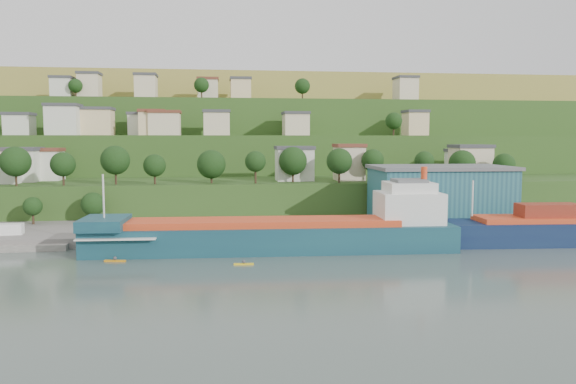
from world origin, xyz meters
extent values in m
plane|color=#45544D|center=(0.00, 0.00, 0.00)|extent=(500.00, 500.00, 0.00)
cube|color=slate|center=(20.00, 28.00, 0.00)|extent=(220.00, 26.00, 4.00)
cube|color=#284719|center=(0.00, 56.00, 0.00)|extent=(260.00, 32.00, 20.00)
cube|color=#284719|center=(0.00, 86.00, 0.00)|extent=(280.00, 32.00, 44.00)
cube|color=#284719|center=(0.00, 116.00, 0.00)|extent=(300.00, 32.00, 70.00)
cube|color=olive|center=(0.00, 190.00, 0.00)|extent=(360.00, 120.00, 96.00)
cube|color=silver|center=(-59.38, 51.65, 13.20)|extent=(8.49, 7.80, 6.41)
cube|color=brown|center=(-59.38, 51.65, 16.86)|extent=(9.09, 8.40, 0.90)
cube|color=silver|center=(-56.38, 56.94, 13.98)|extent=(8.22, 8.58, 7.96)
cube|color=#3F3F44|center=(-56.38, 56.94, 18.41)|extent=(8.82, 9.18, 0.90)
cube|color=silver|center=(-52.20, 61.27, 13.84)|extent=(8.70, 7.07, 7.69)
cube|color=brown|center=(-52.20, 61.27, 18.14)|extent=(9.30, 7.67, 0.90)
cube|color=silver|center=(13.54, 51.39, 14.10)|extent=(9.48, 7.47, 8.20)
cube|color=#3F3F44|center=(13.54, 51.39, 18.65)|extent=(10.08, 8.07, 0.90)
cube|color=beige|center=(28.12, 50.68, 14.39)|extent=(7.05, 7.79, 8.78)
cube|color=brown|center=(28.12, 50.68, 19.23)|extent=(7.65, 8.39, 0.90)
cube|color=beige|center=(62.63, 51.99, 14.26)|extent=(9.65, 7.95, 8.53)
cube|color=#3F3F44|center=(62.63, 51.99, 18.98)|extent=(10.25, 8.55, 0.90)
cube|color=silver|center=(64.41, 58.65, 13.62)|extent=(9.40, 8.53, 7.23)
cube|color=#3F3F44|center=(64.41, 58.65, 17.68)|extent=(10.00, 9.13, 0.90)
cube|color=silver|center=(-67.27, 89.31, 25.11)|extent=(7.81, 7.29, 6.21)
cube|color=#3F3F44|center=(-67.27, 89.31, 28.66)|extent=(8.41, 7.89, 0.90)
cube|color=silver|center=(-52.56, 83.34, 26.33)|extent=(9.24, 8.48, 8.65)
cube|color=#3F3F44|center=(-52.56, 83.34, 31.10)|extent=(9.84, 9.08, 0.90)
cube|color=beige|center=(-43.78, 88.14, 25.96)|extent=(9.66, 8.11, 7.92)
cube|color=#3F3F44|center=(-43.78, 88.14, 30.37)|extent=(10.26, 8.71, 0.90)
cube|color=silver|center=(-30.52, 90.72, 25.27)|extent=(7.62, 8.03, 6.55)
cube|color=#3F3F44|center=(-30.52, 90.72, 29.00)|extent=(8.22, 8.63, 0.90)
cube|color=beige|center=(-26.31, 83.43, 25.55)|extent=(7.56, 7.17, 7.11)
cube|color=brown|center=(-26.31, 83.43, 29.56)|extent=(8.16, 7.77, 0.90)
cube|color=beige|center=(-22.49, 82.86, 25.41)|extent=(9.36, 7.46, 6.81)
cube|color=brown|center=(-22.49, 82.86, 29.26)|extent=(9.96, 8.06, 0.90)
cube|color=beige|center=(-6.59, 85.88, 25.60)|extent=(8.06, 8.79, 7.19)
cube|color=#3F3F44|center=(-6.59, 85.88, 29.64)|extent=(8.66, 9.39, 0.90)
cube|color=beige|center=(19.45, 90.47, 25.51)|extent=(8.02, 8.87, 7.02)
cube|color=#3F3F44|center=(19.45, 90.47, 29.47)|extent=(8.62, 9.47, 0.90)
cube|color=beige|center=(60.50, 90.20, 25.91)|extent=(7.03, 7.74, 7.81)
cube|color=#3F3F44|center=(60.50, 90.20, 30.26)|extent=(7.63, 8.34, 0.90)
cube|color=silver|center=(-60.71, 115.86, 38.56)|extent=(7.02, 8.48, 7.13)
cube|color=#3F3F44|center=(-60.71, 115.86, 42.58)|extent=(7.62, 9.08, 0.90)
cube|color=beige|center=(-51.53, 115.92, 39.38)|extent=(7.31, 7.64, 8.76)
cube|color=#3F3F44|center=(-51.53, 115.92, 44.21)|extent=(7.91, 8.24, 0.90)
cube|color=beige|center=(-31.74, 115.69, 39.25)|extent=(7.40, 8.71, 8.50)
cube|color=#3F3F44|center=(-31.74, 115.69, 43.95)|extent=(8.00, 9.31, 0.90)
cube|color=beige|center=(-9.59, 117.02, 38.76)|extent=(7.38, 7.57, 7.52)
cube|color=brown|center=(-9.59, 117.02, 42.97)|extent=(7.98, 8.17, 0.90)
cube|color=beige|center=(2.43, 116.41, 38.84)|extent=(7.28, 8.73, 7.67)
cube|color=#3F3F44|center=(2.43, 116.41, 43.12)|extent=(7.88, 9.33, 0.90)
cube|color=beige|center=(65.76, 116.02, 39.46)|extent=(7.47, 8.99, 8.92)
cube|color=#3F3F44|center=(65.76, 116.02, 44.37)|extent=(8.07, 9.59, 0.90)
cylinder|color=#382619|center=(-53.29, 42.74, 11.89)|extent=(0.50, 0.50, 3.77)
sphere|color=black|center=(-53.29, 42.74, 15.71)|extent=(7.03, 7.03, 7.03)
cylinder|color=#382619|center=(-42.73, 42.88, 11.71)|extent=(0.50, 0.50, 3.42)
sphere|color=black|center=(-42.73, 42.88, 15.01)|extent=(5.79, 5.79, 5.79)
cylinder|color=#382619|center=(-30.96, 44.21, 11.98)|extent=(0.50, 0.50, 3.97)
sphere|color=black|center=(-30.96, 44.21, 15.89)|extent=(6.99, 6.99, 6.99)
cylinder|color=#382619|center=(-21.71, 43.87, 11.53)|extent=(0.50, 0.50, 3.07)
sphere|color=black|center=(-21.71, 43.87, 14.56)|extent=(5.44, 5.44, 5.44)
cylinder|color=#382619|center=(-8.09, 45.16, 11.38)|extent=(0.50, 0.50, 2.76)
sphere|color=black|center=(-8.09, 45.16, 14.72)|extent=(7.11, 7.11, 7.11)
cylinder|color=#382619|center=(2.70, 43.17, 12.01)|extent=(0.50, 0.50, 4.02)
sphere|color=black|center=(2.70, 43.17, 15.44)|extent=(5.16, 5.16, 5.16)
cylinder|color=#382619|center=(12.40, 45.94, 11.71)|extent=(0.50, 0.50, 3.42)
sphere|color=black|center=(12.40, 45.94, 15.39)|extent=(7.17, 7.17, 7.17)
cylinder|color=#382619|center=(23.64, 42.49, 11.83)|extent=(0.50, 0.50, 3.66)
sphere|color=black|center=(23.64, 42.49, 15.43)|extent=(6.45, 6.45, 6.45)
cylinder|color=#382619|center=(32.87, 44.79, 11.96)|extent=(0.50, 0.50, 3.93)
sphere|color=black|center=(32.87, 44.79, 15.51)|extent=(5.75, 5.75, 5.75)
cylinder|color=#382619|center=(45.99, 43.16, 11.99)|extent=(0.50, 0.50, 3.97)
sphere|color=black|center=(45.99, 43.16, 15.35)|extent=(5.02, 5.02, 5.02)
cylinder|color=#382619|center=(56.63, 44.09, 11.37)|extent=(0.50, 0.50, 2.73)
sphere|color=black|center=(56.63, 44.09, 14.63)|extent=(6.92, 6.92, 6.92)
cylinder|color=#382619|center=(67.66, 43.07, 11.38)|extent=(0.50, 0.50, 2.75)
sphere|color=black|center=(67.66, 43.07, 14.33)|extent=(5.75, 5.75, 5.75)
cylinder|color=#382619|center=(-44.54, 88.15, 23.66)|extent=(0.50, 0.50, 3.32)
sphere|color=black|center=(-44.54, 88.15, 26.57)|extent=(4.55, 4.55, 4.55)
cylinder|color=#382619|center=(49.38, 79.07, 23.60)|extent=(0.50, 0.50, 3.21)
sphere|color=black|center=(49.38, 79.07, 26.68)|extent=(5.35, 5.35, 5.35)
cylinder|color=#382619|center=(24.78, 110.54, 36.82)|extent=(0.50, 0.50, 3.64)
sphere|color=black|center=(24.78, 110.54, 40.19)|extent=(5.63, 5.63, 5.63)
cylinder|color=#382619|center=(-11.70, 108.16, 36.73)|extent=(0.50, 0.50, 3.46)
sphere|color=black|center=(-11.70, 108.16, 39.92)|extent=(5.31, 5.31, 5.31)
cylinder|color=#382619|center=(-55.31, 111.25, 36.57)|extent=(0.50, 0.50, 3.13)
sphere|color=black|center=(-55.31, 111.25, 39.47)|extent=(4.87, 4.87, 4.87)
cube|color=#123446|center=(3.33, 8.44, 1.47)|extent=(68.93, 13.77, 6.85)
cube|color=red|center=(1.37, 8.44, 5.48)|extent=(51.24, 11.04, 1.17)
cube|color=#123446|center=(-27.02, 8.44, 5.87)|extent=(8.30, 11.10, 1.96)
cube|color=silver|center=(29.76, 8.44, 7.83)|extent=(12.17, 10.30, 5.87)
cube|color=silver|center=(29.76, 8.44, 11.75)|extent=(9.15, 8.21, 1.96)
cube|color=#595B5E|center=(29.76, 8.44, 13.02)|extent=(6.13, 6.13, 0.59)
cylinder|color=red|center=(32.69, 8.44, 14.19)|extent=(1.23, 1.23, 2.94)
cylinder|color=silver|center=(-27.02, 8.44, 10.77)|extent=(0.37, 0.37, 7.83)
cube|color=silver|center=(-24.08, 8.44, 3.72)|extent=(14.18, 11.65, 0.24)
cylinder|color=silver|center=(42.53, 8.14, 9.45)|extent=(0.34, 0.34, 6.96)
cube|color=maroon|center=(58.45, 8.14, 6.86)|extent=(12.23, 5.74, 2.59)
cube|color=#1F4F5E|center=(44.42, 28.82, 8.00)|extent=(30.62, 19.05, 12.00)
cube|color=#595B5E|center=(44.42, 28.82, 14.40)|extent=(31.65, 20.08, 0.80)
cube|color=white|center=(-48.55, 21.56, 2.68)|extent=(6.52, 3.14, 2.96)
cube|color=silver|center=(-48.16, 18.32, 1.56)|extent=(3.78, 2.26, 0.71)
cube|color=orange|center=(-24.34, 2.81, 0.14)|extent=(3.70, 1.28, 0.27)
sphere|color=#3F3F44|center=(-24.34, 2.81, 0.59)|extent=(0.64, 0.64, 0.64)
cube|color=yellow|center=(-2.54, -2.50, 0.13)|extent=(3.38, 0.81, 0.25)
sphere|color=#3F3F44|center=(-2.54, -2.50, 0.54)|extent=(0.59, 0.59, 0.59)
camera|label=1|loc=(-6.95, -94.83, 20.98)|focal=35.00mm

